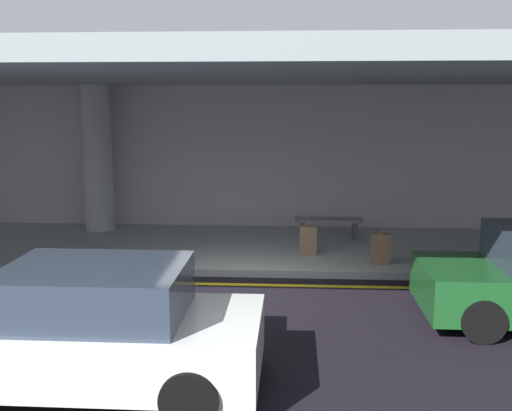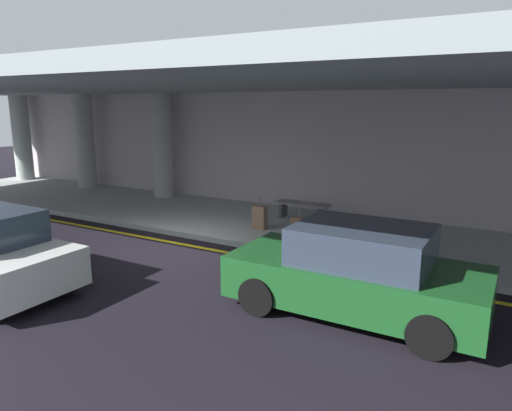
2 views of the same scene
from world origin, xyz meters
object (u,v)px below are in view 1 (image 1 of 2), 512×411
Objects in this scene: support_column_center at (98,158)px; bench_metal at (329,224)px; suitcase_upright_secondary at (308,240)px; suitcase_upright_primary at (381,249)px; car_white at (91,330)px.

bench_metal is (5.78, -0.68, -1.47)m from support_column_center.
suitcase_upright_primary is at bearing 2.74° from suitcase_upright_secondary.
support_column_center is at bearing 173.31° from bench_metal.
support_column_center is 7.46m from suitcase_upright_primary.
car_white is at bearing -123.61° from suitcase_upright_primary.
car_white is 4.56× the size of suitcase_upright_secondary.
support_column_center is at bearing -176.04° from suitcase_upright_secondary.
suitcase_upright_secondary is at bearing 160.40° from suitcase_upright_primary.
suitcase_upright_secondary is (2.72, 5.91, -0.25)m from car_white.
support_column_center is 4.06× the size of suitcase_upright_primary.
suitcase_upright_secondary is at bearing -108.49° from bench_metal.
support_column_center is 4.06× the size of suitcase_upright_secondary.
support_column_center is at bearing 108.91° from car_white.
suitcase_upright_secondary is 0.56× the size of bench_metal.
support_column_center is 0.89× the size of car_white.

